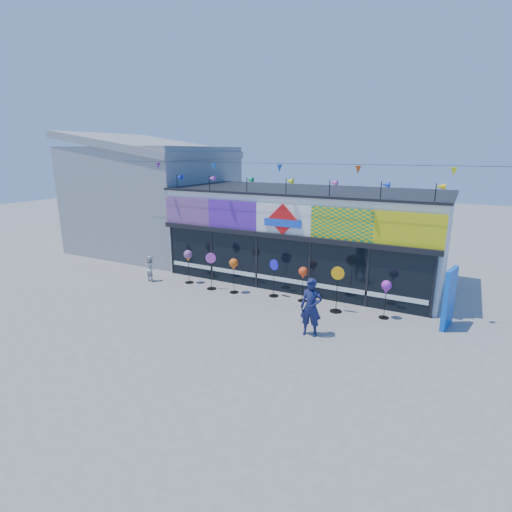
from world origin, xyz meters
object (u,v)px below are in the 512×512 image
Objects in this scene: adult_man at (311,307)px; spinner_1 at (211,270)px; spinner_2 at (234,265)px; child at (150,268)px; spinner_5 at (337,288)px; spinner_3 at (274,277)px; spinner_6 at (386,288)px; blue_sign at (449,298)px; spinner_0 at (188,257)px; spinner_4 at (303,274)px.

spinner_1 is at bearing 150.92° from adult_man.
spinner_1 reaches higher than spinner_2.
spinner_5 is at bearing -167.65° from child.
spinner_1 reaches higher than spinner_3.
spinner_6 is at bearing -2.12° from spinner_3.
spinner_1 is at bearing -165.81° from blue_sign.
spinner_3 is 2.76m from spinner_5.
adult_man is (5.32, -2.22, 0.10)m from spinner_1.
spinner_2 is 0.86× the size of spinner_5.
spinner_0 is 1.08× the size of spinner_6.
spinner_5 reaches higher than spinner_4.
spinner_0 is 1.08× the size of spinner_4.
blue_sign reaches higher than spinner_3.
blue_sign is 1.35× the size of spinner_0.
spinner_3 is at bearing -168.52° from blue_sign.
spinner_1 reaches higher than spinner_4.
spinner_4 is 3.03m from adult_man.
adult_man is at bearing 177.11° from child.
spinner_5 is 8.59m from child.
spinner_4 is 1.21× the size of child.
blue_sign is at bearing 0.41° from spinner_3.
child is at bearing -172.21° from spinner_3.
spinner_0 reaches higher than spinner_6.
spinner_2 is at bearing -164.76° from child.
spinner_6 is 10.29m from child.
spinner_2 is at bearing 3.33° from spinner_1.
spinner_0 is 2.46m from spinner_2.
spinner_1 is 2.78m from spinner_3.
spinner_0 is 0.80× the size of adult_man.
spinner_3 reaches higher than spinner_4.
spinner_6 is (1.68, 0.23, 0.21)m from spinner_5.
spinner_2 is 1.05× the size of spinner_4.
spinner_1 reaches higher than spinner_0.
spinner_4 is at bearing 8.37° from spinner_2.
spinner_3 reaches higher than child.
spinner_6 is at bearing 2.33° from spinner_1.
adult_man reaches higher than spinner_0.
spinner_1 is 1.38× the size of child.
spinner_4 is 1.57m from spinner_5.
spinner_2 is at bearing -3.77° from spinner_0.
spinner_6 is (6.07, 0.23, -0.06)m from spinner_2.
spinner_0 is 6.85m from spinner_5.
blue_sign is 1.77× the size of child.
adult_man is at bearing -46.08° from spinner_3.
spinner_2 is at bearing -171.63° from spinner_4.
spinner_1 is (1.36, -0.23, -0.37)m from spinner_0.
spinner_5 is 2.28m from adult_man.
spinner_4 is 0.74× the size of adult_man.
spinner_1 is at bearing -179.40° from spinner_5.
spinner_3 is at bearing -162.54° from child.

